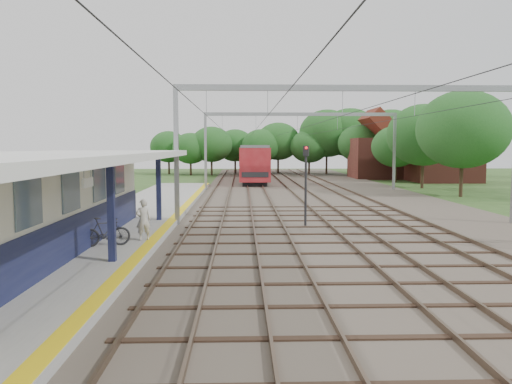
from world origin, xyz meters
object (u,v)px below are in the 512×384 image
object	(u,v)px
bicycle	(105,232)
signal_post	(306,178)
person	(143,220)
train	(251,160)

from	to	relation	value
bicycle	signal_post	xyz separation A→B (m)	(8.11, 6.12, 1.58)
person	train	size ratio (longest dim) A/B	0.04
signal_post	person	bearing A→B (deg)	-127.61
person	bicycle	xyz separation A→B (m)	(-1.16, -1.13, -0.28)
bicycle	train	xyz separation A→B (m)	(6.26, 48.44, 1.35)
train	signal_post	distance (m)	42.37
bicycle	train	size ratio (longest dim) A/B	0.05
train	signal_post	world-z (taller)	train
bicycle	signal_post	size ratio (longest dim) A/B	0.44
person	signal_post	world-z (taller)	signal_post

